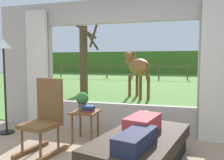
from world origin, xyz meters
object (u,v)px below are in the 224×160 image
book_stack (89,109)px  reclining_person (141,128)px  recliner_sofa (141,150)px  horse (138,67)px  pasture_tree (84,58)px  side_table (85,116)px  potted_plant (82,100)px  rocking_chair (45,117)px  floor_lamp_left (4,57)px

book_stack → reclining_person: bearing=-35.6°
recliner_sofa → book_stack: 1.23m
horse → pasture_tree: 2.25m
side_table → potted_plant: (-0.08, 0.06, 0.28)m
recliner_sofa → horse: 5.56m
rocking_chair → floor_lamp_left: floor_lamp_left is taller
reclining_person → horse: bearing=113.6°
recliner_sofa → floor_lamp_left: (-2.68, 0.68, 1.23)m
potted_plant → pasture_tree: 5.32m
reclining_person → floor_lamp_left: floor_lamp_left is taller
horse → pasture_tree: size_ratio=0.57×
rocking_chair → reclining_person: bearing=7.3°
floor_lamp_left → horse: size_ratio=1.03×
side_table → potted_plant: 0.29m
pasture_tree → horse: bearing=-6.1°
reclining_person → side_table: size_ratio=2.74×
rocking_chair → pasture_tree: (-1.64, 5.55, 0.95)m
recliner_sofa → horse: (-0.89, 5.41, 0.94)m
rocking_chair → potted_plant: bearing=77.2°
side_table → pasture_tree: bearing=112.5°
recliner_sofa → pasture_tree: (-3.11, 5.64, 1.28)m
recliner_sofa → horse: bearing=113.7°
floor_lamp_left → horse: bearing=69.3°
rocking_chair → potted_plant: 0.76m
recliner_sofa → rocking_chair: bearing=-169.2°
reclining_person → side_table: reclining_person is taller
pasture_tree → side_table: bearing=-67.5°
reclining_person → potted_plant: potted_plant is taller
side_table → floor_lamp_left: bearing=-179.1°
rocking_chair → side_table: size_ratio=2.15×
recliner_sofa → potted_plant: 1.46m
reclining_person → floor_lamp_left: bearing=179.1°
recliner_sofa → pasture_tree: bearing=133.1°
rocking_chair → potted_plant: size_ratio=3.50×
rocking_chair → book_stack: rocking_chair is taller
reclining_person → rocking_chair: bearing=-171.1°
book_stack → floor_lamp_left: (-1.70, 0.03, 0.87)m
recliner_sofa → floor_lamp_left: size_ratio=1.04×
reclining_person → potted_plant: 1.42m
book_stack → floor_lamp_left: 1.91m
reclining_person → book_stack: bearing=158.7°
recliner_sofa → floor_lamp_left: bearing=-179.9°
floor_lamp_left → horse: (1.79, 4.73, -0.29)m
recliner_sofa → potted_plant: (-1.15, 0.77, 0.48)m
potted_plant → horse: horse is taller
book_stack → pasture_tree: (-2.13, 4.99, 0.92)m
recliner_sofa → book_stack: bearing=160.6°
rocking_chair → pasture_tree: bearing=119.1°
rocking_chair → horse: bearing=96.5°
side_table → pasture_tree: pasture_tree is taller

